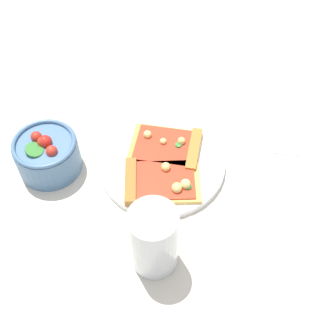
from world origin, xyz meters
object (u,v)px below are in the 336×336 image
Objects in this scene: pizza_slice_far at (170,147)px; paper_napkin at (294,133)px; soda_glass at (154,241)px; salad_bowl at (47,154)px; pizza_slice_near at (159,181)px; plate at (162,164)px.

pizza_slice_far is 0.94× the size of paper_napkin.
pizza_slice_far is 0.23m from soda_glass.
paper_napkin is at bearing 105.38° from salad_bowl.
salad_bowl is 0.49m from paper_napkin.
paper_napkin is at bearing 140.20° from soda_glass.
pizza_slice_far is at bearing 171.63° from pizza_slice_near.
soda_glass is at bearing -39.80° from paper_napkin.
soda_glass is 0.88× the size of paper_napkin.
salad_bowl is (-0.03, -0.21, 0.02)m from pizza_slice_near.
pizza_slice_near is at bearing -8.37° from pizza_slice_far.
soda_glass reaches higher than salad_bowl.
pizza_slice_far is 0.23m from salad_bowl.
salad_bowl reaches higher than pizza_slice_near.
pizza_slice_near is 1.05× the size of pizza_slice_far.
salad_bowl is (0.05, -0.22, 0.02)m from pizza_slice_far.
soda_glass reaches higher than pizza_slice_far.
salad_bowl reaches higher than paper_napkin.
pizza_slice_near is at bearing -0.26° from plate.
plate is 0.20m from soda_glass.
plate is 1.71× the size of pizza_slice_far.
pizza_slice_far is 1.19× the size of salad_bowl.
salad_bowl is at bearing -128.34° from soda_glass.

